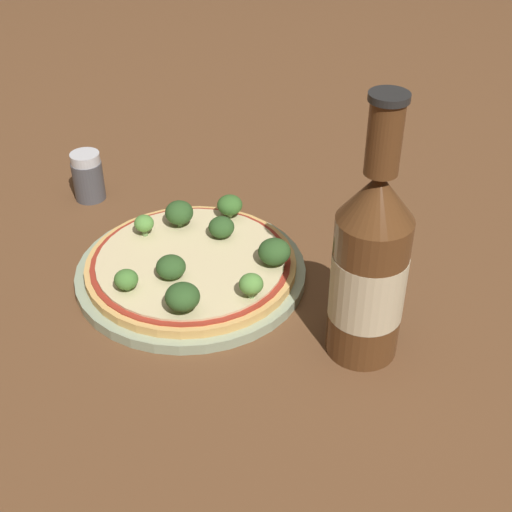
% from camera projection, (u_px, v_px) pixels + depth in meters
% --- Properties ---
extents(ground_plane, '(3.00, 3.00, 0.00)m').
position_uv_depth(ground_plane, '(189.00, 272.00, 0.80)').
color(ground_plane, brown).
extents(plate, '(0.25, 0.25, 0.01)m').
position_uv_depth(plate, '(194.00, 272.00, 0.79)').
color(plate, '#93A384').
rests_on(plate, ground_plane).
extents(pizza, '(0.23, 0.23, 0.01)m').
position_uv_depth(pizza, '(194.00, 263.00, 0.78)').
color(pizza, tan).
rests_on(pizza, plate).
extents(broccoli_floret_0, '(0.02, 0.02, 0.03)m').
position_uv_depth(broccoli_floret_0, '(144.00, 224.00, 0.80)').
color(broccoli_floret_0, '#6B8E51').
rests_on(broccoli_floret_0, pizza).
extents(broccoli_floret_1, '(0.02, 0.02, 0.02)m').
position_uv_depth(broccoli_floret_1, '(126.00, 280.00, 0.72)').
color(broccoli_floret_1, '#6B8E51').
rests_on(broccoli_floret_1, pizza).
extents(broccoli_floret_2, '(0.03, 0.03, 0.02)m').
position_uv_depth(broccoli_floret_2, '(221.00, 227.00, 0.80)').
color(broccoli_floret_2, '#6B8E51').
rests_on(broccoli_floret_2, pizza).
extents(broccoli_floret_3, '(0.03, 0.03, 0.02)m').
position_uv_depth(broccoli_floret_3, '(171.00, 267.00, 0.74)').
color(broccoli_floret_3, '#6B8E51').
rests_on(broccoli_floret_3, pizza).
extents(broccoli_floret_4, '(0.03, 0.03, 0.03)m').
position_uv_depth(broccoli_floret_4, '(230.00, 205.00, 0.83)').
color(broccoli_floret_4, '#6B8E51').
rests_on(broccoli_floret_4, pizza).
extents(broccoli_floret_5, '(0.02, 0.02, 0.03)m').
position_uv_depth(broccoli_floret_5, '(251.00, 284.00, 0.71)').
color(broccoli_floret_5, '#6B8E51').
rests_on(broccoli_floret_5, pizza).
extents(broccoli_floret_6, '(0.03, 0.03, 0.03)m').
position_uv_depth(broccoli_floret_6, '(274.00, 252.00, 0.76)').
color(broccoli_floret_6, '#6B8E51').
rests_on(broccoli_floret_6, pizza).
extents(broccoli_floret_7, '(0.03, 0.03, 0.03)m').
position_uv_depth(broccoli_floret_7, '(179.00, 213.00, 0.82)').
color(broccoli_floret_7, '#6B8E51').
rests_on(broccoli_floret_7, pizza).
extents(broccoli_floret_8, '(0.03, 0.03, 0.03)m').
position_uv_depth(broccoli_floret_8, '(182.00, 297.00, 0.69)').
color(broccoli_floret_8, '#6B8E51').
rests_on(broccoli_floret_8, pizza).
extents(beer_bottle, '(0.07, 0.07, 0.26)m').
position_uv_depth(beer_bottle, '(370.00, 267.00, 0.64)').
color(beer_bottle, '#563319').
rests_on(beer_bottle, ground_plane).
extents(pepper_shaker, '(0.04, 0.04, 0.06)m').
position_uv_depth(pepper_shaker, '(88.00, 176.00, 0.91)').
color(pepper_shaker, '#4C4C51').
rests_on(pepper_shaker, ground_plane).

